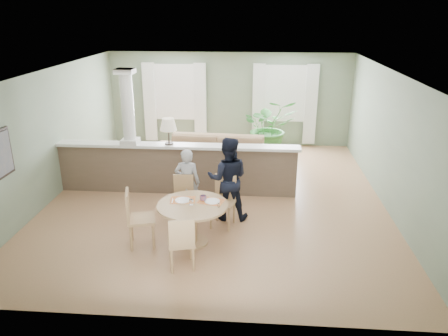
# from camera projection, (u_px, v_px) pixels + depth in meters

# --- Properties ---
(ground) EXTENTS (8.00, 8.00, 0.00)m
(ground) POSITION_uv_depth(u_px,v_px,m) (217.00, 197.00, 9.49)
(ground) COLOR tan
(ground) RESTS_ON ground
(room_shell) EXTENTS (7.02, 8.02, 2.71)m
(room_shell) POSITION_uv_depth(u_px,v_px,m) (218.00, 109.00, 9.46)
(room_shell) COLOR gray
(room_shell) RESTS_ON ground
(pony_wall) EXTENTS (5.32, 0.38, 2.70)m
(pony_wall) POSITION_uv_depth(u_px,v_px,m) (173.00, 162.00, 9.51)
(pony_wall) COLOR brown
(pony_wall) RESTS_ON ground
(sofa) EXTENTS (3.12, 1.39, 0.89)m
(sofa) POSITION_uv_depth(u_px,v_px,m) (215.00, 156.00, 10.71)
(sofa) COLOR olive
(sofa) RESTS_ON ground
(houseplant) EXTENTS (1.63, 1.47, 1.60)m
(houseplant) POSITION_uv_depth(u_px,v_px,m) (270.00, 127.00, 11.95)
(houseplant) COLOR #2F702C
(houseplant) RESTS_ON ground
(dining_table) EXTENTS (1.21, 1.21, 0.83)m
(dining_table) POSITION_uv_depth(u_px,v_px,m) (193.00, 212.00, 7.45)
(dining_table) COLOR tan
(dining_table) RESTS_ON ground
(chair_far_boy) EXTENTS (0.41, 0.41, 0.88)m
(chair_far_boy) POSITION_uv_depth(u_px,v_px,m) (183.00, 196.00, 8.32)
(chair_far_boy) COLOR tan
(chair_far_boy) RESTS_ON ground
(chair_far_man) EXTENTS (0.52, 0.52, 0.96)m
(chair_far_man) POSITION_uv_depth(u_px,v_px,m) (224.00, 198.00, 8.13)
(chair_far_man) COLOR tan
(chair_far_man) RESTS_ON ground
(chair_near) EXTENTS (0.50, 0.50, 0.91)m
(chair_near) POSITION_uv_depth(u_px,v_px,m) (181.00, 241.00, 6.70)
(chair_near) COLOR tan
(chair_near) RESTS_ON ground
(chair_side) EXTENTS (0.56, 0.56, 1.01)m
(chair_side) POSITION_uv_depth(u_px,v_px,m) (136.00, 216.00, 7.37)
(chair_side) COLOR tan
(chair_side) RESTS_ON ground
(child_person) EXTENTS (0.51, 0.34, 1.36)m
(child_person) POSITION_uv_depth(u_px,v_px,m) (187.00, 182.00, 8.46)
(child_person) COLOR #9A9A9E
(child_person) RESTS_ON ground
(man_person) EXTENTS (0.80, 0.63, 1.63)m
(man_person) POSITION_uv_depth(u_px,v_px,m) (228.00, 179.00, 8.28)
(man_person) COLOR black
(man_person) RESTS_ON ground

